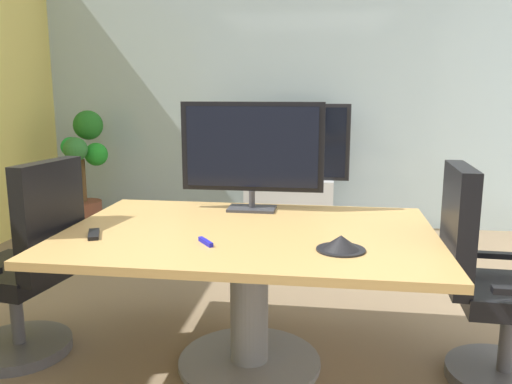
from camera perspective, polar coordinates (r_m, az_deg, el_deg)
ground_plane at (r=2.80m, az=-1.86°, el=-19.98°), size 7.48×7.48×0.00m
wall_back_glass_partition at (r=5.61m, az=3.88°, el=11.29°), size 5.44×0.10×2.92m
conference_table at (r=2.71m, az=-0.75°, el=-7.92°), size 1.87×1.27×0.74m
office_chair_left at (r=3.09m, az=-23.73°, el=-8.49°), size 0.63×0.61×1.09m
office_chair_right at (r=2.85m, az=24.27°, el=-10.21°), size 0.60×0.58×1.09m
tv_monitor at (r=3.05m, az=-0.43°, el=4.65°), size 0.84×0.18×0.64m
wall_display_unit at (r=5.35m, az=3.66°, el=0.32°), size 1.20×0.36×1.31m
potted_plant at (r=5.67m, az=-18.21°, el=2.65°), size 0.49×0.57×1.24m
conference_phone at (r=2.35m, az=9.29°, el=-5.62°), size 0.22×0.22×0.07m
remote_control at (r=2.67m, az=-17.36°, el=-4.44°), size 0.11×0.18×0.02m
whiteboard_marker at (r=2.43m, az=-5.54°, el=-5.46°), size 0.09×0.12×0.02m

